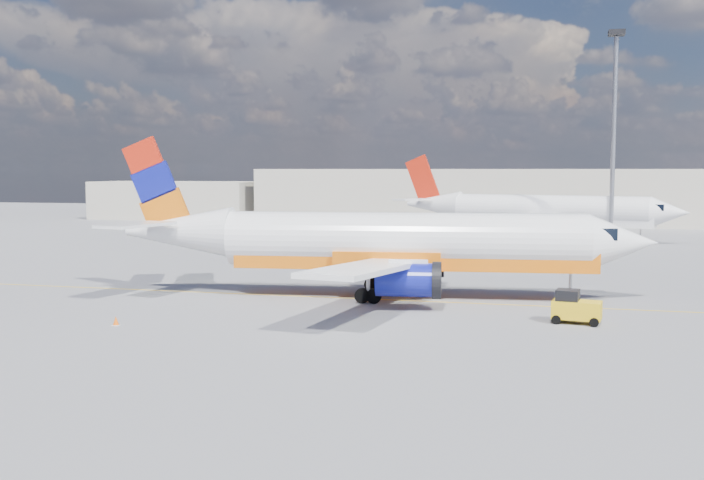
% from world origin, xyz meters
% --- Properties ---
extents(ground, '(240.00, 240.00, 0.00)m').
position_xyz_m(ground, '(0.00, 0.00, 0.00)').
color(ground, slate).
rests_on(ground, ground).
extents(taxi_line, '(70.00, 0.15, 0.01)m').
position_xyz_m(taxi_line, '(0.00, 3.00, 0.01)').
color(taxi_line, yellow).
rests_on(taxi_line, ground).
extents(terminal_main, '(70.00, 14.00, 8.00)m').
position_xyz_m(terminal_main, '(5.00, 75.00, 4.00)').
color(terminal_main, beige).
rests_on(terminal_main, ground).
extents(terminal_annex, '(26.00, 10.00, 6.00)m').
position_xyz_m(terminal_annex, '(-45.00, 72.00, 3.00)').
color(terminal_annex, beige).
rests_on(terminal_annex, ground).
extents(main_jet, '(33.42, 26.30, 10.13)m').
position_xyz_m(main_jet, '(3.48, 4.00, 3.38)').
color(main_jet, white).
rests_on(main_jet, ground).
extents(second_jet, '(32.29, 24.69, 9.75)m').
position_xyz_m(second_jet, '(12.40, 46.88, 3.25)').
color(second_jet, white).
rests_on(second_jet, ground).
extents(gse_tug, '(2.61, 1.84, 1.74)m').
position_xyz_m(gse_tug, '(14.53, -1.81, 0.82)').
color(gse_tug, black).
rests_on(gse_tug, ground).
extents(traffic_cone, '(0.35, 0.35, 0.49)m').
position_xyz_m(traffic_cone, '(-8.23, -8.08, 0.24)').
color(traffic_cone, white).
rests_on(traffic_cone, ground).
extents(floodlight_mast, '(1.59, 1.59, 21.85)m').
position_xyz_m(floodlight_mast, '(19.44, 40.64, 13.10)').
color(floodlight_mast, '#9D9DA5').
rests_on(floodlight_mast, ground).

